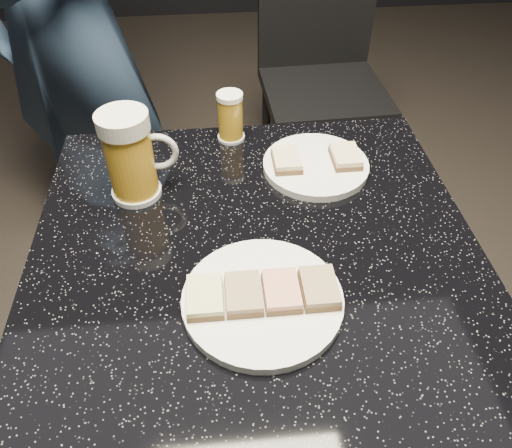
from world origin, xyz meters
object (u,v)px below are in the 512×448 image
(patron, at_px, (61,9))
(beer_mug, at_px, (131,156))
(beer_tumbler, at_px, (230,117))
(chair, at_px, (321,70))
(table, at_px, (256,336))
(plate_small, at_px, (316,166))
(plate_large, at_px, (262,300))

(patron, distance_m, beer_mug, 0.74)
(beer_tumbler, distance_m, chair, 0.90)
(patron, bearing_deg, beer_tumbler, -18.34)
(table, xyz_separation_m, chair, (0.34, 1.08, -0.01))
(plate_small, relative_size, chair, 0.22)
(plate_small, bearing_deg, plate_large, -113.61)
(patron, height_order, beer_mug, patron)
(beer_mug, height_order, beer_tumbler, beer_mug)
(table, bearing_deg, chair, 72.76)
(patron, relative_size, beer_mug, 10.41)
(beer_mug, xyz_separation_m, chair, (0.53, 0.93, -0.33))
(plate_large, height_order, beer_mug, beer_mug)
(chair, bearing_deg, beer_tumbler, -114.64)
(plate_large, relative_size, chair, 0.26)
(table, distance_m, beer_mug, 0.40)
(plate_large, relative_size, plate_small, 1.16)
(beer_mug, distance_m, chair, 1.12)
(table, xyz_separation_m, beer_tumbler, (-0.02, 0.31, 0.29))
(table, xyz_separation_m, beer_mug, (-0.19, 0.15, 0.32))
(patron, xyz_separation_m, table, (0.43, -0.85, -0.31))
(plate_large, relative_size, beer_mug, 1.42)
(plate_large, height_order, table, plate_large)
(plate_large, bearing_deg, patron, 114.26)
(plate_small, height_order, beer_mug, beer_mug)
(beer_mug, bearing_deg, table, -38.40)
(patron, distance_m, beer_tumbler, 0.68)
(plate_small, relative_size, beer_mug, 1.23)
(plate_large, height_order, patron, patron)
(plate_large, distance_m, chair, 1.26)
(plate_large, xyz_separation_m, beer_tumbler, (-0.02, 0.42, 0.04))
(plate_small, bearing_deg, beer_tumbler, 142.07)
(beer_tumbler, bearing_deg, beer_mug, -137.81)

